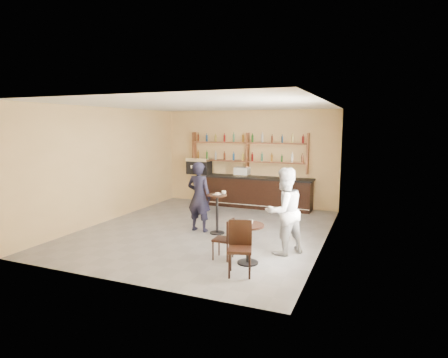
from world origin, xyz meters
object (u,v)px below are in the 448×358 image
at_px(pedestal_table, 217,214).
at_px(chair_west, 223,239).
at_px(espresso_machine, 199,166).
at_px(pastry_case, 242,172).
at_px(cafe_table, 248,244).
at_px(chair_south, 240,249).
at_px(bar_counter, 256,192).
at_px(patron_second, 284,211).
at_px(man_main, 199,197).

height_order(pedestal_table, chair_west, pedestal_table).
xyz_separation_m(espresso_machine, pastry_case, (1.59, 0.00, -0.13)).
height_order(cafe_table, chair_south, chair_south).
relative_size(chair_west, chair_south, 0.85).
distance_m(bar_counter, patron_second, 4.55).
distance_m(pedestal_table, cafe_table, 2.17).
height_order(pedestal_table, chair_south, pedestal_table).
bearing_deg(bar_counter, chair_west, -80.05).
xyz_separation_m(man_main, chair_south, (1.95, -2.31, -0.41)).
xyz_separation_m(pastry_case, chair_south, (1.94, -5.56, -0.68)).
distance_m(man_main, chair_west, 2.20).
height_order(pastry_case, pedestal_table, pastry_case).
relative_size(cafe_table, patron_second, 0.43).
distance_m(pastry_case, man_main, 3.26).
distance_m(bar_counter, chair_south, 5.75).
bearing_deg(chair_south, bar_counter, 87.34).
xyz_separation_m(man_main, cafe_table, (1.90, -1.71, -0.50)).
xyz_separation_m(espresso_machine, pedestal_table, (2.10, -3.29, -0.80)).
distance_m(pedestal_table, chair_south, 2.69).
bearing_deg(man_main, chair_south, 134.02).
distance_m(bar_counter, pastry_case, 0.81).
distance_m(chair_south, patron_second, 1.58).
bearing_deg(pedestal_table, bar_counter, 90.52).
bearing_deg(bar_counter, man_main, -98.58).
height_order(bar_counter, espresso_machine, espresso_machine).
bearing_deg(chair_south, cafe_table, 77.37).
relative_size(bar_counter, pedestal_table, 3.77).
relative_size(pastry_case, pedestal_table, 0.49).
distance_m(espresso_machine, cafe_table, 6.13).
relative_size(bar_counter, patron_second, 2.05).
distance_m(espresso_machine, chair_west, 5.78).
bearing_deg(pedestal_table, espresso_machine, 122.62).
xyz_separation_m(espresso_machine, patron_second, (3.99, -4.11, -0.38)).
xyz_separation_m(pastry_case, pedestal_table, (0.51, -3.29, -0.67)).
bearing_deg(espresso_machine, pastry_case, -0.65).
bearing_deg(man_main, pastry_case, -86.23).
height_order(pastry_case, cafe_table, pastry_case).
xyz_separation_m(man_main, chair_west, (1.35, -1.66, -0.48)).
height_order(cafe_table, chair_west, chair_west).
bearing_deg(chair_west, man_main, -140.90).
xyz_separation_m(chair_west, patron_second, (1.05, 0.80, 0.50)).
bearing_deg(pedestal_table, chair_south, -57.79).
bearing_deg(bar_counter, espresso_machine, 180.00).
height_order(chair_west, chair_south, chair_south).
bearing_deg(chair_west, espresso_machine, -149.10).
xyz_separation_m(bar_counter, pastry_case, (-0.48, 0.00, 0.66)).
bearing_deg(patron_second, man_main, -70.34).
bearing_deg(pedestal_table, chair_west, -62.87).
distance_m(espresso_machine, pastry_case, 1.60).
distance_m(bar_counter, man_main, 3.30).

